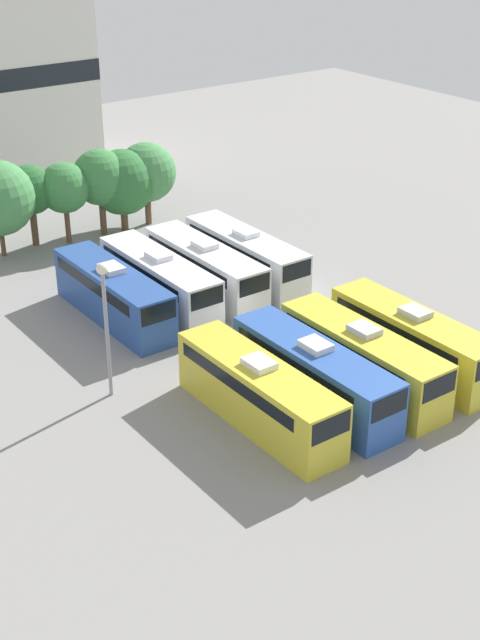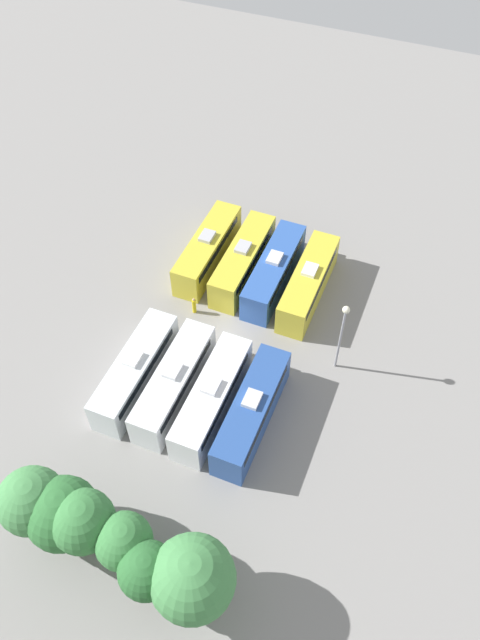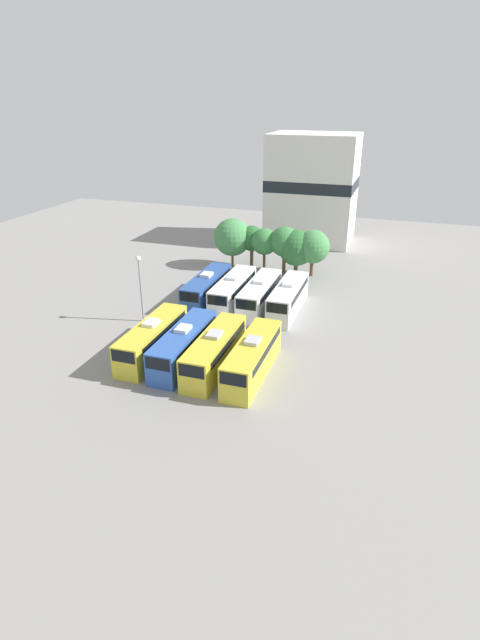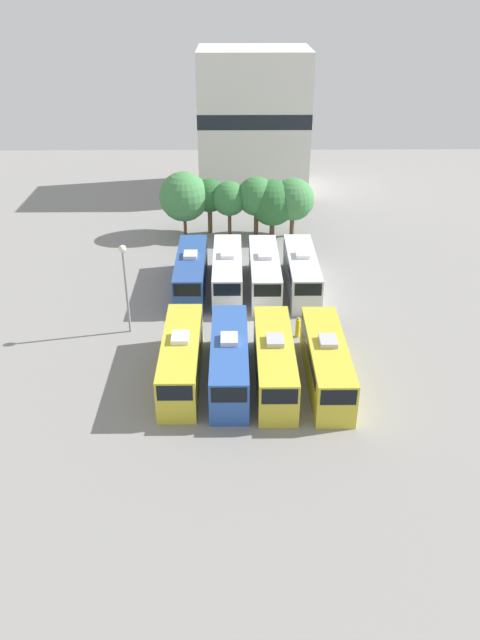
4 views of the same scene
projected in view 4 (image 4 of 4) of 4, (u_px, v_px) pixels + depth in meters
ground_plane at (249, 328)px, 51.51m from camera, size 118.15×118.15×0.00m
bus_0 at (181, 357)px, 44.39m from camera, size 2.64×10.76×3.59m
bus_1 at (229, 358)px, 44.22m from camera, size 2.64×10.76×3.59m
bus_2 at (274, 360)px, 44.07m from camera, size 2.64×10.76×3.59m
bus_3 at (326, 360)px, 43.99m from camera, size 2.64×10.76×3.59m
bus_4 at (191, 271)px, 57.10m from camera, size 2.64×10.76×3.59m
bus_5 at (228, 271)px, 57.16m from camera, size 2.64×10.76×3.59m
bus_6 at (264, 271)px, 57.04m from camera, size 2.64×10.76×3.59m
bus_7 at (302, 271)px, 57.19m from camera, size 2.64×10.76×3.59m
worker_person at (298, 328)px, 49.92m from camera, size 0.36×0.36×1.79m
light_pole at (125, 274)px, 48.55m from camera, size 0.60×0.60×7.59m
tree_0 at (184, 197)px, 67.82m from camera, size 5.40×5.40×7.06m
tree_1 at (210, 196)px, 68.42m from camera, size 3.67×3.67×6.12m
tree_2 at (229, 199)px, 67.51m from camera, size 3.75×3.75×6.16m
tree_3 at (256, 196)px, 67.35m from camera, size 4.22×4.22×6.66m
tree_4 at (273, 203)px, 67.57m from camera, size 4.99×4.99×6.36m
tree_5 at (293, 199)px, 67.52m from camera, size 4.61×4.61×6.51m
depot_building at (253, 120)px, 80.99m from camera, size 14.11×10.71×17.57m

